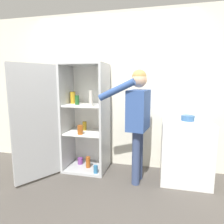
{
  "coord_description": "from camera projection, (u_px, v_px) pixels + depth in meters",
  "views": [
    {
      "loc": [
        0.77,
        -2.32,
        1.45
      ],
      "look_at": [
        0.06,
        0.65,
        0.97
      ],
      "focal_mm": 32.0,
      "sensor_mm": 36.0,
      "label": 1
    }
  ],
  "objects": [
    {
      "name": "refrigerator",
      "position": [
        76.0,
        119.0,
        3.15
      ],
      "size": [
        1.08,
        1.13,
        1.72
      ],
      "color": "#B7BABC",
      "rests_on": "ground_plane"
    },
    {
      "name": "counter",
      "position": [
        185.0,
        151.0,
        2.89
      ],
      "size": [
        0.67,
        0.62,
        0.88
      ],
      "color": "white",
      "rests_on": "ground_plane"
    },
    {
      "name": "bowl",
      "position": [
        188.0,
        118.0,
        2.84
      ],
      "size": [
        0.19,
        0.19,
        0.08
      ],
      "color": "#335B8E",
      "rests_on": "counter"
    },
    {
      "name": "ground_plane",
      "position": [
        96.0,
        192.0,
        2.63
      ],
      "size": [
        12.0,
        12.0,
        0.0
      ],
      "primitive_type": "plane",
      "color": "#4C4742"
    },
    {
      "name": "wall_back",
      "position": [
        113.0,
        91.0,
        3.37
      ],
      "size": [
        7.0,
        0.06,
        2.55
      ],
      "color": "silver",
      "rests_on": "ground_plane"
    },
    {
      "name": "person",
      "position": [
        138.0,
        113.0,
        2.76
      ],
      "size": [
        0.67,
        0.58,
        1.6
      ],
      "color": "#384770",
      "rests_on": "ground_plane"
    }
  ]
}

